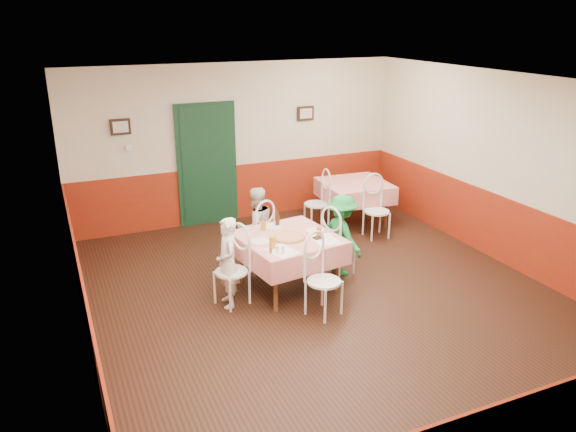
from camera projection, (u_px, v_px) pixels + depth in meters
name	position (u px, v px, depth m)	size (l,w,h in m)	color
floor	(327.00, 299.00, 7.43)	(7.00, 7.00, 0.00)	black
ceiling	(333.00, 83.00, 6.48)	(7.00, 7.00, 0.00)	white
back_wall	(238.00, 143.00, 9.97)	(6.00, 0.10, 2.80)	beige
front_wall	(561.00, 339.00, 3.94)	(6.00, 0.10, 2.80)	beige
left_wall	(73.00, 234.00, 5.82)	(0.10, 7.00, 2.80)	beige
right_wall	(514.00, 173.00, 8.09)	(0.10, 7.00, 2.80)	beige
wainscot_back	(240.00, 192.00, 10.26)	(6.00, 0.03, 1.00)	maroon
wainscot_left	(85.00, 310.00, 6.13)	(0.03, 7.00, 1.00)	maroon
wainscot_right	(505.00, 231.00, 8.39)	(0.03, 7.00, 1.00)	maroon
door	(207.00, 166.00, 9.82)	(0.96, 0.06, 2.10)	black
picture_left	(120.00, 127.00, 9.02)	(0.32, 0.03, 0.26)	black
picture_right	(306.00, 113.00, 10.27)	(0.32, 0.03, 0.26)	black
thermostat	(129.00, 148.00, 9.18)	(0.10, 0.03, 0.10)	white
main_table	(288.00, 263.00, 7.61)	(1.22, 1.22, 0.77)	red
second_table	(354.00, 203.00, 10.04)	(1.12, 1.12, 0.77)	red
chair_left	(231.00, 272.00, 7.17)	(0.42, 0.42, 0.90)	white
chair_right	(339.00, 245.00, 8.00)	(0.42, 0.42, 0.90)	white
chair_far	(258.00, 238.00, 8.27)	(0.42, 0.42, 0.90)	white
chair_near	(324.00, 282.00, 6.90)	(0.42, 0.42, 0.90)	white
chair_second_a	(317.00, 204.00, 9.73)	(0.42, 0.42, 0.90)	white
chair_second_b	(377.00, 212.00, 9.37)	(0.42, 0.42, 0.90)	white
pizza	(289.00, 237.00, 7.42)	(0.41, 0.41, 0.03)	#B74723
plate_left	(261.00, 241.00, 7.29)	(0.25, 0.25, 0.01)	white
plate_right	(315.00, 231.00, 7.66)	(0.25, 0.25, 0.01)	white
plate_far	(273.00, 226.00, 7.82)	(0.25, 0.25, 0.01)	white
glass_a	(272.00, 243.00, 7.08)	(0.08, 0.08, 0.15)	#BF7219
glass_b	(319.00, 232.00, 7.48)	(0.07, 0.07, 0.12)	#BF7219
glass_c	(264.00, 226.00, 7.69)	(0.07, 0.07, 0.12)	#BF7219
beer_bottle	(277.00, 219.00, 7.82)	(0.06, 0.06, 0.22)	#381C0A
shaker_a	(278.00, 250.00, 6.93)	(0.04, 0.04, 0.09)	silver
shaker_b	(283.00, 250.00, 6.92)	(0.04, 0.04, 0.09)	silver
shaker_c	(271.00, 250.00, 6.95)	(0.04, 0.04, 0.09)	#B23319
menu_left	(282.00, 251.00, 7.02)	(0.30, 0.40, 0.00)	white
menu_right	(325.00, 239.00, 7.38)	(0.30, 0.40, 0.00)	white
wallet	(318.00, 238.00, 7.41)	(0.11, 0.09, 0.02)	black
diner_left	(227.00, 262.00, 7.09)	(0.43, 0.28, 1.19)	gray
diner_far	(256.00, 227.00, 8.26)	(0.59, 0.46, 1.21)	gray
diner_right	(342.00, 235.00, 7.98)	(0.77, 0.44, 1.19)	gray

